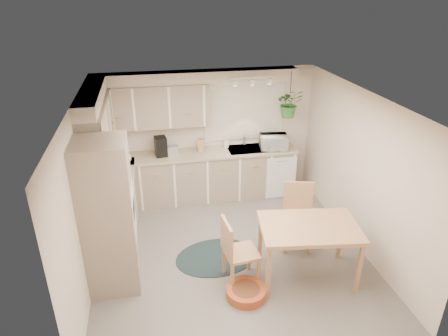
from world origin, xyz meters
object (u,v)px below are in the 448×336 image
(dining_table, at_px, (307,251))
(pet_bed, at_px, (246,292))
(chair_left, at_px, (241,251))
(braided_rug, at_px, (216,257))
(chair_back, at_px, (298,218))
(microwave, at_px, (274,141))

(dining_table, height_order, pet_bed, dining_table)
(chair_left, relative_size, pet_bed, 1.82)
(braided_rug, bearing_deg, dining_table, -28.54)
(dining_table, bearing_deg, pet_bed, -165.03)
(dining_table, bearing_deg, braided_rug, 151.46)
(chair_left, distance_m, braided_rug, 0.77)
(chair_back, bearing_deg, pet_bed, 57.56)
(chair_left, height_order, pet_bed, chair_left)
(chair_left, distance_m, microwave, 2.69)
(chair_back, distance_m, pet_bed, 1.47)
(pet_bed, distance_m, microwave, 3.10)
(braided_rug, bearing_deg, chair_back, 2.34)
(chair_left, bearing_deg, chair_back, 114.46)
(pet_bed, xyz_separation_m, microwave, (1.18, 2.67, 1.05))
(dining_table, relative_size, microwave, 2.61)
(pet_bed, bearing_deg, chair_back, 41.78)
(dining_table, height_order, microwave, microwave)
(chair_left, bearing_deg, microwave, 147.77)
(dining_table, relative_size, braided_rug, 1.07)
(dining_table, xyz_separation_m, chair_back, (0.12, 0.69, 0.10))
(microwave, bearing_deg, chair_back, -87.57)
(dining_table, distance_m, chair_back, 0.71)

